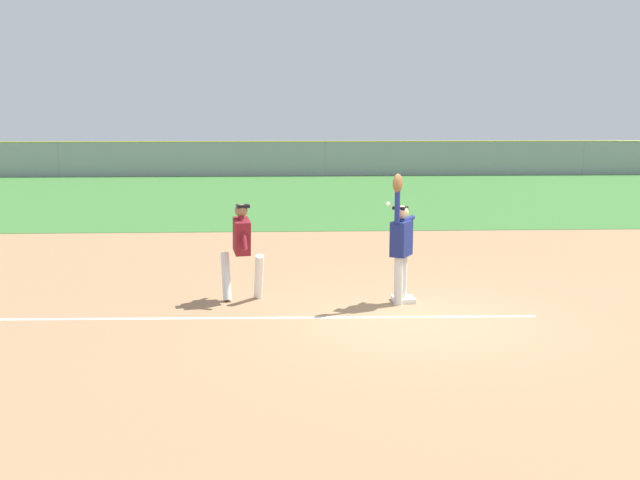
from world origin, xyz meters
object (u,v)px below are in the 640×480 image
at_px(runner, 242,245).
at_px(fielder, 401,240).
at_px(parked_car_blue, 307,159).
at_px(baseball, 388,204).
at_px(first_base, 403,299).
at_px(parked_car_red, 203,159).
at_px(parked_car_tan, 500,158).
at_px(parked_car_silver, 409,159).

bearing_deg(runner, fielder, -19.55).
relative_size(fielder, parked_car_blue, 0.50).
xyz_separation_m(fielder, baseball, (-0.26, -0.23, 0.66)).
height_order(first_base, parked_car_blue, parked_car_blue).
bearing_deg(baseball, fielder, 41.12).
height_order(first_base, parked_car_red, parked_car_red).
xyz_separation_m(first_base, parked_car_blue, (-0.89, 29.67, 0.63)).
distance_m(first_base, baseball, 1.82).
relative_size(runner, baseball, 23.24).
bearing_deg(fielder, first_base, -92.04).
relative_size(runner, parked_car_blue, 0.38).
bearing_deg(parked_car_tan, parked_car_silver, -175.74).
distance_m(first_base, parked_car_red, 30.90).
relative_size(first_base, runner, 0.22).
bearing_deg(parked_car_tan, parked_car_red, -179.54).
xyz_separation_m(baseball, parked_car_blue, (-0.54, 30.03, -1.11)).
distance_m(first_base, parked_car_tan, 31.65).
distance_m(parked_car_red, parked_car_tan, 17.36).
distance_m(baseball, parked_car_blue, 30.06).
distance_m(baseball, parked_car_silver, 30.45).
relative_size(runner, parked_car_red, 0.38).
bearing_deg(baseball, parked_car_blue, 91.03).
relative_size(first_base, parked_car_red, 0.08).
bearing_deg(parked_car_blue, runner, -89.49).
xyz_separation_m(baseball, parked_car_silver, (5.35, 29.95, -1.11)).
xyz_separation_m(runner, baseball, (2.48, -0.62, 0.79)).
relative_size(parked_car_blue, parked_car_silver, 1.03).
bearing_deg(first_base, runner, 174.97).
relative_size(fielder, baseball, 30.81).
bearing_deg(runner, parked_car_red, 86.24).
relative_size(fielder, parked_car_tan, 0.51).
distance_m(first_base, fielder, 1.09).
bearing_deg(runner, first_base, -16.54).
distance_m(fielder, runner, 2.78).
distance_m(runner, parked_car_blue, 29.48).
height_order(runner, parked_car_tan, runner).
relative_size(fielder, parked_car_red, 0.50).
distance_m(first_base, parked_car_blue, 29.69).
bearing_deg(parked_car_red, first_base, -71.35).
bearing_deg(fielder, parked_car_silver, -69.51).
height_order(first_base, runner, runner).
distance_m(first_base, parked_car_silver, 30.01).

